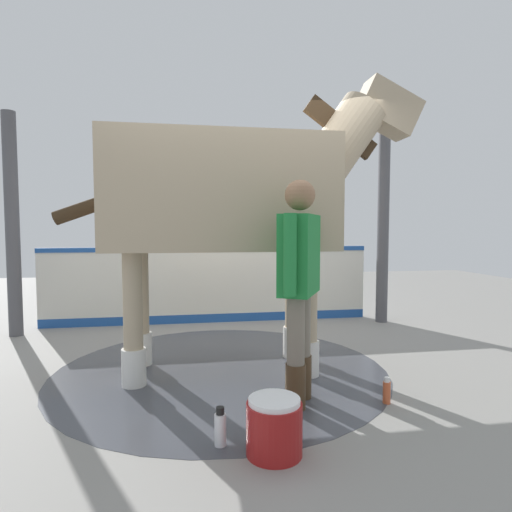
# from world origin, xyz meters

# --- Properties ---
(ground_plane) EXTENTS (16.00, 16.00, 0.02)m
(ground_plane) POSITION_xyz_m (0.00, 0.00, -0.01)
(ground_plane) COLOR gray
(wet_patch) EXTENTS (3.05, 3.05, 0.00)m
(wet_patch) POSITION_xyz_m (0.26, -0.24, 0.00)
(wet_patch) COLOR #42444C
(wet_patch) RESTS_ON ground
(barrier_wall) EXTENTS (0.10, 4.54, 1.06)m
(barrier_wall) POSITION_xyz_m (-1.77, -0.23, 0.49)
(barrier_wall) COLOR silver
(barrier_wall) RESTS_ON ground
(roof_post_near) EXTENTS (0.16, 0.16, 2.72)m
(roof_post_near) POSITION_xyz_m (-1.40, 2.17, 1.36)
(roof_post_near) COLOR #4C4C51
(roof_post_near) RESTS_ON ground
(roof_post_far) EXTENTS (0.16, 0.16, 2.72)m
(roof_post_far) POSITION_xyz_m (-1.41, -2.63, 1.36)
(roof_post_far) COLOR #4C4C51
(roof_post_far) RESTS_ON ground
(horse) EXTENTS (1.00, 3.36, 2.74)m
(horse) POSITION_xyz_m (0.26, -0.12, 1.59)
(horse) COLOR tan
(horse) RESTS_ON ground
(handler) EXTENTS (0.60, 0.42, 1.67)m
(handler) POSITION_xyz_m (1.09, 0.28, 0.96)
(handler) COLOR #47331E
(handler) RESTS_ON ground
(wash_bucket) EXTENTS (0.33, 0.33, 0.33)m
(wash_bucket) POSITION_xyz_m (1.76, -0.05, 0.16)
(wash_bucket) COLOR maroon
(wash_bucket) RESTS_ON ground
(bottle_shampoo) EXTENTS (0.07, 0.07, 0.24)m
(bottle_shampoo) POSITION_xyz_m (1.61, -0.36, 0.11)
(bottle_shampoo) COLOR white
(bottle_shampoo) RESTS_ON ground
(bottle_spray) EXTENTS (0.06, 0.06, 0.20)m
(bottle_spray) POSITION_xyz_m (1.21, 0.93, 0.09)
(bottle_spray) COLOR #CC5933
(bottle_spray) RESTS_ON ground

